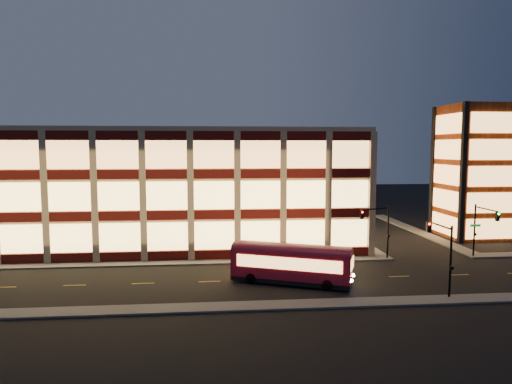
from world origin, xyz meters
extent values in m
plane|color=black|center=(0.00, 0.00, 0.00)|extent=(200.00, 200.00, 0.00)
cube|color=#514F4C|center=(-3.00, 1.00, 0.07)|extent=(54.00, 2.00, 0.15)
cube|color=#514F4C|center=(23.00, 17.00, 0.07)|extent=(2.00, 30.00, 0.15)
cube|color=#514F4C|center=(34.00, 17.00, 0.07)|extent=(2.00, 30.00, 0.15)
cube|color=#514F4C|center=(0.00, -13.00, 0.07)|extent=(100.00, 2.00, 0.15)
cube|color=tan|center=(-3.00, 17.00, 7.00)|extent=(50.00, 30.00, 14.00)
cube|color=tan|center=(-3.00, 17.00, 14.25)|extent=(50.40, 30.40, 0.50)
cube|color=#470C0A|center=(-3.00, 1.88, 0.65)|extent=(50.10, 0.25, 1.00)
cube|color=#EDBC63|center=(-3.00, 1.90, 2.75)|extent=(49.00, 0.20, 3.00)
cube|color=#470C0A|center=(22.12, 17.00, 0.65)|extent=(0.25, 30.10, 1.00)
cube|color=#EDBC63|center=(22.10, 17.00, 2.75)|extent=(0.20, 29.00, 3.00)
cube|color=#470C0A|center=(-3.00, 1.88, 5.05)|extent=(50.10, 0.25, 1.00)
cube|color=#EDBC63|center=(-3.00, 1.90, 7.15)|extent=(49.00, 0.20, 3.00)
cube|color=#470C0A|center=(22.12, 17.00, 5.05)|extent=(0.25, 30.10, 1.00)
cube|color=#EDBC63|center=(22.10, 17.00, 7.15)|extent=(0.20, 29.00, 3.00)
cube|color=#470C0A|center=(-3.00, 1.88, 9.45)|extent=(50.10, 0.25, 1.00)
cube|color=#EDBC63|center=(-3.00, 1.90, 11.55)|extent=(49.00, 0.20, 3.00)
cube|color=#470C0A|center=(22.12, 17.00, 9.45)|extent=(0.25, 30.10, 1.00)
cube|color=#EDBC63|center=(22.10, 17.00, 11.55)|extent=(0.20, 29.00, 3.00)
cube|color=#8C3814|center=(40.00, 12.00, 9.00)|extent=(8.00, 8.00, 18.00)
cube|color=black|center=(36.00, 8.00, 9.00)|extent=(0.60, 0.60, 18.00)
cube|color=black|center=(36.00, 16.00, 9.00)|extent=(0.60, 0.60, 18.00)
cube|color=black|center=(44.00, 16.00, 9.00)|extent=(0.60, 0.60, 18.00)
cube|color=#FFAC59|center=(40.00, 7.92, 1.80)|extent=(6.60, 0.16, 2.60)
cube|color=#FFAC59|center=(35.92, 12.00, 1.80)|extent=(0.16, 6.60, 2.60)
cube|color=#FFAC59|center=(40.00, 7.92, 5.20)|extent=(6.60, 0.16, 2.60)
cube|color=#FFAC59|center=(35.92, 12.00, 5.20)|extent=(0.16, 6.60, 2.60)
cube|color=#FFAC59|center=(40.00, 7.92, 8.60)|extent=(6.60, 0.16, 2.60)
cube|color=#FFAC59|center=(35.92, 12.00, 8.60)|extent=(0.16, 6.60, 2.60)
cube|color=#FFAC59|center=(40.00, 7.92, 12.00)|extent=(6.60, 0.16, 2.60)
cube|color=#FFAC59|center=(35.92, 12.00, 12.00)|extent=(0.16, 6.60, 2.60)
cube|color=#FFAC59|center=(40.00, 7.92, 15.40)|extent=(6.60, 0.16, 2.60)
cube|color=#FFAC59|center=(35.92, 12.00, 15.40)|extent=(0.16, 6.60, 2.60)
cylinder|color=black|center=(23.50, 0.80, 3.00)|extent=(0.18, 0.18, 6.00)
cylinder|color=black|center=(21.75, 0.05, 5.70)|extent=(3.56, 1.63, 0.14)
cube|color=black|center=(20.00, -0.70, 5.20)|extent=(0.32, 0.32, 0.95)
sphere|color=#FF0C05|center=(20.00, -0.88, 5.50)|extent=(0.20, 0.20, 0.20)
cube|color=black|center=(23.50, 0.60, 2.60)|extent=(0.25, 0.18, 0.28)
cylinder|color=black|center=(33.50, 0.80, 3.00)|extent=(0.18, 0.18, 6.00)
cylinder|color=black|center=(33.50, -1.20, 5.70)|extent=(0.14, 4.00, 0.14)
cube|color=black|center=(33.50, -3.20, 5.20)|extent=(0.32, 0.32, 0.95)
sphere|color=#0CFF26|center=(33.50, -3.38, 5.50)|extent=(0.20, 0.20, 0.20)
cube|color=black|center=(33.50, 0.60, 2.60)|extent=(0.25, 0.18, 0.28)
cube|color=#0C7226|center=(33.50, 0.65, 3.60)|extent=(1.20, 0.06, 0.28)
cylinder|color=black|center=(23.50, -12.50, 3.00)|extent=(0.18, 0.18, 6.00)
cylinder|color=black|center=(23.50, -10.50, 5.70)|extent=(0.14, 4.00, 0.14)
cube|color=black|center=(23.50, -8.50, 5.20)|extent=(0.32, 0.32, 0.95)
sphere|color=#FF0C05|center=(23.50, -8.68, 5.50)|extent=(0.20, 0.20, 0.20)
cube|color=black|center=(23.50, -12.70, 2.60)|extent=(0.25, 0.18, 0.28)
cube|color=maroon|center=(11.38, -7.19, 1.83)|extent=(10.96, 6.61, 2.47)
cube|color=black|center=(11.38, -7.19, 0.38)|extent=(10.96, 6.61, 0.38)
cylinder|color=black|center=(7.75, -6.96, 0.48)|extent=(1.02, 0.67, 0.97)
cylinder|color=black|center=(8.66, -4.78, 0.48)|extent=(1.02, 0.67, 0.97)
cylinder|color=black|center=(14.11, -9.60, 0.48)|extent=(1.02, 0.67, 0.97)
cylinder|color=black|center=(15.01, -7.42, 0.48)|extent=(1.02, 0.67, 0.97)
cube|color=#FFAC59|center=(10.86, -8.46, 2.15)|extent=(8.76, 3.69, 1.07)
cube|color=#FFAC59|center=(11.91, -5.92, 2.15)|extent=(8.76, 3.69, 1.07)
camera|label=1|loc=(4.42, -47.01, 12.28)|focal=32.00mm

